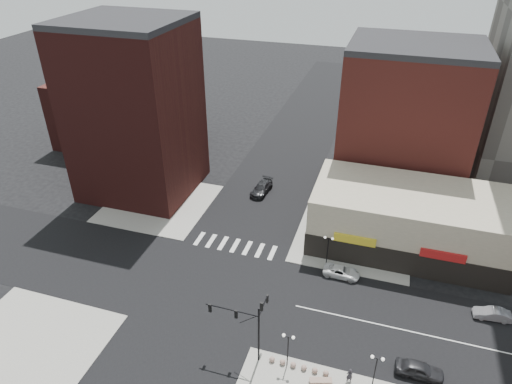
% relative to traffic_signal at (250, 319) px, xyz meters
% --- Properties ---
extents(ground, '(240.00, 240.00, 0.00)m').
position_rel_traffic_signal_xyz_m(ground, '(-7.24, 7.83, -4.96)').
color(ground, black).
rests_on(ground, ground).
extents(road_ew, '(200.00, 14.00, 0.02)m').
position_rel_traffic_signal_xyz_m(road_ew, '(-7.24, 7.83, -4.95)').
color(road_ew, black).
rests_on(road_ew, ground).
extents(road_ns, '(14.00, 200.00, 0.02)m').
position_rel_traffic_signal_xyz_m(road_ns, '(-7.24, 7.83, -4.95)').
color(road_ns, black).
rests_on(road_ns, ground).
extents(sidewalk_nw, '(15.00, 15.00, 0.12)m').
position_rel_traffic_signal_xyz_m(sidewalk_nw, '(-21.74, 22.33, -4.90)').
color(sidewalk_nw, gray).
rests_on(sidewalk_nw, ground).
extents(sidewalk_ne, '(15.00, 15.00, 0.12)m').
position_rel_traffic_signal_xyz_m(sidewalk_ne, '(7.26, 22.33, -4.90)').
color(sidewalk_ne, gray).
rests_on(sidewalk_ne, ground).
extents(sidewalk_sw, '(15.00, 15.00, 0.12)m').
position_rel_traffic_signal_xyz_m(sidewalk_sw, '(-21.74, -6.67, -4.90)').
color(sidewalk_sw, gray).
rests_on(sidewalk_sw, ground).
extents(building_nw, '(16.00, 15.00, 25.00)m').
position_rel_traffic_signal_xyz_m(building_nw, '(-26.24, 26.33, 7.54)').
color(building_nw, '#3C1513').
rests_on(building_nw, ground).
extents(building_nw_low, '(20.00, 18.00, 12.00)m').
position_rel_traffic_signal_xyz_m(building_nw_low, '(-39.24, 41.83, 1.04)').
color(building_nw_low, '#3C1513').
rests_on(building_nw_low, ground).
extents(building_ne_midrise, '(18.00, 15.00, 22.00)m').
position_rel_traffic_signal_xyz_m(building_ne_midrise, '(11.76, 37.33, 6.04)').
color(building_ne_midrise, maroon).
rests_on(building_ne_midrise, ground).
extents(building_ne_row, '(24.20, 12.20, 8.00)m').
position_rel_traffic_signal_xyz_m(building_ne_row, '(13.76, 22.83, -1.66)').
color(building_ne_row, '#BFB297').
rests_on(building_ne_row, ground).
extents(traffic_signal, '(5.59, 3.09, 7.77)m').
position_rel_traffic_signal_xyz_m(traffic_signal, '(0.00, 0.00, 0.00)').
color(traffic_signal, black).
rests_on(traffic_signal, ground).
extents(street_lamp_se_a, '(1.22, 0.32, 4.16)m').
position_rel_traffic_signal_xyz_m(street_lamp_se_a, '(3.76, -0.17, -1.67)').
color(street_lamp_se_a, black).
rests_on(street_lamp_se_a, sidewalk_se).
extents(street_lamp_se_b, '(1.22, 0.32, 4.16)m').
position_rel_traffic_signal_xyz_m(street_lamp_se_b, '(11.76, -0.17, -1.67)').
color(street_lamp_se_b, black).
rests_on(street_lamp_se_b, sidewalk_se).
extents(street_lamp_ne, '(1.22, 0.32, 4.16)m').
position_rel_traffic_signal_xyz_m(street_lamp_ne, '(4.76, 15.83, -1.67)').
color(street_lamp_ne, black).
rests_on(street_lamp_ne, sidewalk_ne).
extents(bollard_row, '(5.80, 0.55, 0.55)m').
position_rel_traffic_signal_xyz_m(bollard_row, '(4.89, -0.17, -4.57)').
color(bollard_row, gray).
rests_on(bollard_row, sidewalk_se).
extents(white_suv, '(4.43, 2.13, 1.22)m').
position_rel_traffic_signal_xyz_m(white_suv, '(6.84, 14.33, -4.35)').
color(white_suv, white).
rests_on(white_suv, ground).
extents(dark_sedan_east, '(4.46, 1.80, 1.52)m').
position_rel_traffic_signal_xyz_m(dark_sedan_east, '(15.85, 2.55, -4.20)').
color(dark_sedan_east, black).
rests_on(dark_sedan_east, ground).
extents(silver_sedan, '(3.95, 1.65, 1.27)m').
position_rel_traffic_signal_xyz_m(silver_sedan, '(23.27, 12.37, -4.33)').
color(silver_sedan, gray).
rests_on(silver_sedan, ground).
extents(dark_sedan_north, '(2.72, 5.61, 1.57)m').
position_rel_traffic_signal_xyz_m(dark_sedan_north, '(-7.93, 30.03, -4.18)').
color(dark_sedan_north, black).
rests_on(dark_sedan_north, ground).
extents(pedestrian, '(0.73, 0.62, 1.69)m').
position_rel_traffic_signal_xyz_m(pedestrian, '(9.65, -0.17, -4.00)').
color(pedestrian, '#242227').
rests_on(pedestrian, sidewalk_se).
extents(stone_bench, '(2.16, 1.22, 0.48)m').
position_rel_traffic_signal_xyz_m(stone_bench, '(7.20, -1.17, -4.58)').
color(stone_bench, gray).
rests_on(stone_bench, sidewalk_se).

